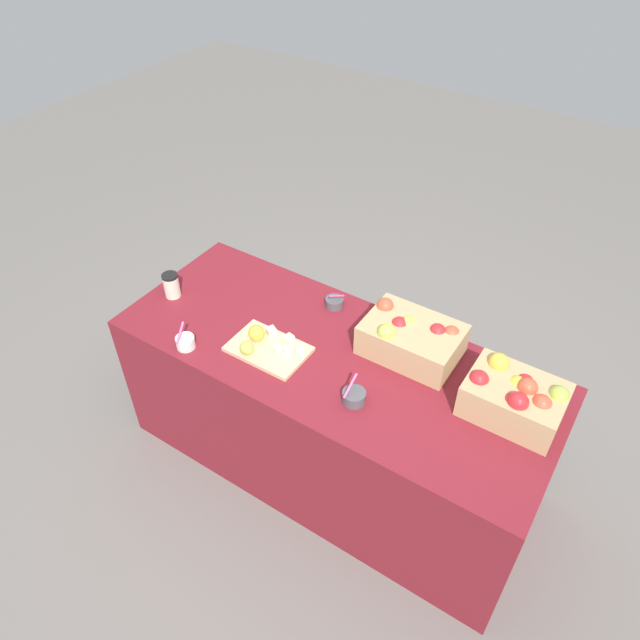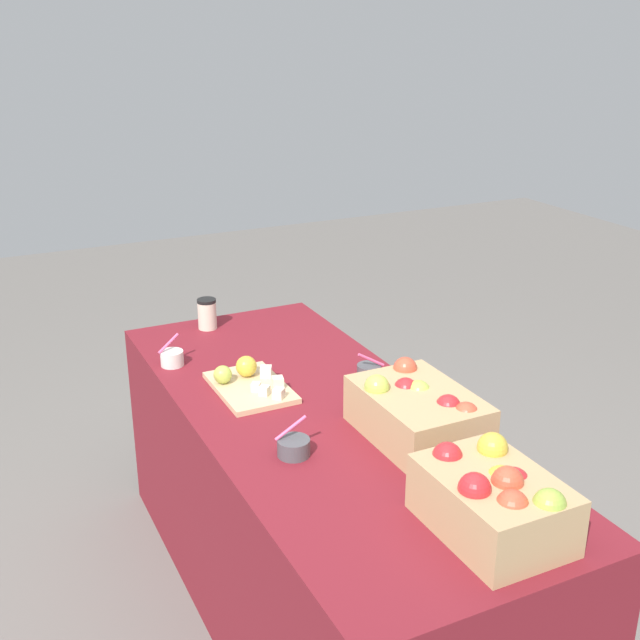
{
  "view_description": "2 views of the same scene",
  "coord_description": "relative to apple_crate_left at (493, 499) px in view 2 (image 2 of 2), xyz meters",
  "views": [
    {
      "loc": [
        0.93,
        -1.53,
        2.49
      ],
      "look_at": [
        -0.08,
        0.02,
        0.88
      ],
      "focal_mm": 33.5,
      "sensor_mm": 36.0,
      "label": 1
    },
    {
      "loc": [
        2.0,
        -0.97,
        1.88
      ],
      "look_at": [
        -0.14,
        0.07,
        0.98
      ],
      "focal_mm": 45.15,
      "sensor_mm": 36.0,
      "label": 2
    }
  ],
  "objects": [
    {
      "name": "ground_plane",
      "position": [
        -0.73,
        -0.09,
        -0.83
      ],
      "size": [
        10.0,
        10.0,
        0.0
      ],
      "primitive_type": "plane",
      "color": "slate"
    },
    {
      "name": "table",
      "position": [
        -0.73,
        -0.09,
        -0.46
      ],
      "size": [
        1.9,
        0.76,
        0.74
      ],
      "primitive_type": "cube",
      "color": "maroon",
      "rests_on": "ground_plane"
    },
    {
      "name": "apple_crate_left",
      "position": [
        0.0,
        0.0,
        0.0
      ],
      "size": [
        0.35,
        0.25,
        0.19
      ],
      "color": "tan",
      "rests_on": "table"
    },
    {
      "name": "apple_crate_middle",
      "position": [
        -0.47,
        0.09,
        -0.01
      ],
      "size": [
        0.39,
        0.27,
        0.18
      ],
      "color": "tan",
      "rests_on": "table"
    },
    {
      "name": "cutting_board_front",
      "position": [
        -0.98,
        -0.23,
        -0.07
      ],
      "size": [
        0.33,
        0.22,
        0.09
      ],
      "color": "#D1B284",
      "rests_on": "table"
    },
    {
      "name": "sample_bowl_near",
      "position": [
        -0.53,
        -0.27,
        -0.06
      ],
      "size": [
        0.09,
        0.1,
        0.11
      ],
      "color": "#4C4C51",
      "rests_on": "table"
    },
    {
      "name": "sample_bowl_mid",
      "position": [
        -0.89,
        0.17,
        -0.07
      ],
      "size": [
        0.08,
        0.09,
        0.1
      ],
      "color": "#4C4C51",
      "rests_on": "table"
    },
    {
      "name": "sample_bowl_far",
      "position": [
        -1.28,
        -0.4,
        -0.06
      ],
      "size": [
        0.08,
        0.09,
        0.11
      ],
      "color": "silver",
      "rests_on": "table"
    },
    {
      "name": "coffee_cup",
      "position": [
        -1.57,
        -0.17,
        -0.03
      ],
      "size": [
        0.07,
        0.07,
        0.12
      ],
      "color": "beige",
      "rests_on": "table"
    }
  ]
}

